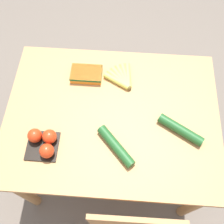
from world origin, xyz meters
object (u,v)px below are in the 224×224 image
carrot_bag (86,74)px  cucumber_far (180,130)px  cucumber_near (116,146)px  banana_bunch (122,78)px  tomato_pack (43,142)px

carrot_bag → cucumber_far: cucumber_far is taller
cucumber_near → cucumber_far: bearing=-160.9°
banana_bunch → cucumber_near: size_ratio=0.81×
tomato_pack → cucumber_far: (-0.68, -0.12, -0.01)m
tomato_pack → cucumber_far: bearing=-170.0°
banana_bunch → cucumber_far: size_ratio=0.74×
carrot_bag → cucumber_near: cucumber_near is taller
tomato_pack → carrot_bag: bearing=-110.5°
cucumber_near → carrot_bag: bearing=-65.2°
cucumber_near → cucumber_far: same height
banana_bunch → tomato_pack: tomato_pack is taller
banana_bunch → tomato_pack: (0.37, 0.42, 0.02)m
carrot_bag → cucumber_near: 0.47m
carrot_bag → cucumber_far: (-0.52, 0.31, 0.00)m
banana_bunch → cucumber_far: bearing=136.1°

